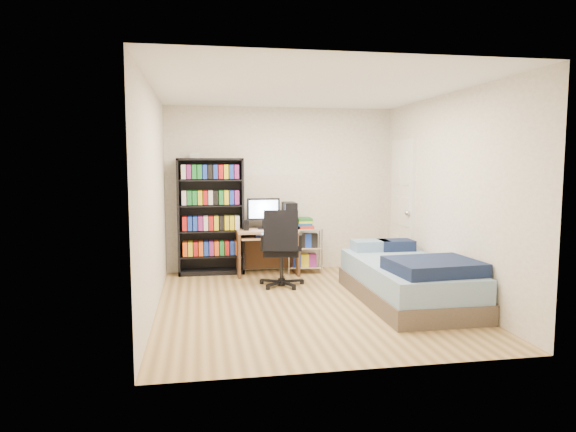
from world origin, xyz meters
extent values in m
cube|color=tan|center=(0.00, 0.00, -0.02)|extent=(3.50, 4.00, 0.04)
cube|color=white|center=(0.00, 0.00, 2.52)|extent=(3.50, 4.00, 0.04)
cube|color=white|center=(0.00, 2.02, 1.25)|extent=(3.50, 0.04, 2.50)
cube|color=white|center=(0.00, -2.02, 1.25)|extent=(3.50, 0.04, 2.50)
cube|color=white|center=(-1.77, 0.00, 1.25)|extent=(0.04, 4.00, 2.50)
cube|color=white|center=(1.77, 0.00, 1.25)|extent=(0.04, 4.00, 2.50)
cube|color=black|center=(-1.08, 1.84, 0.86)|extent=(0.97, 0.32, 1.73)
cube|color=black|center=(-1.08, 1.84, 0.27)|extent=(0.91, 0.30, 0.02)
cube|color=red|center=(-1.08, 1.83, 0.39)|extent=(0.84, 0.26, 0.21)
cube|color=black|center=(-1.08, 1.84, 0.65)|extent=(0.91, 0.30, 0.02)
cube|color=#1939B4|center=(-1.08, 1.83, 0.77)|extent=(0.84, 0.26, 0.21)
cube|color=black|center=(-1.08, 1.84, 1.03)|extent=(0.91, 0.30, 0.02)
cube|color=yellow|center=(-1.08, 1.83, 1.15)|extent=(0.84, 0.26, 0.21)
cube|color=black|center=(-1.08, 1.84, 1.40)|extent=(0.91, 0.30, 0.02)
cube|color=#1A7A30|center=(-1.08, 1.83, 1.53)|extent=(0.84, 0.26, 0.21)
cube|color=silver|center=(-1.30, 1.84, 1.76)|extent=(0.15, 0.14, 0.07)
cube|color=tan|center=(-0.26, 1.64, 0.66)|extent=(0.90, 0.50, 0.04)
cube|color=#3B2920|center=(-0.70, 1.64, 0.32)|extent=(0.04, 0.50, 0.64)
cube|color=#3B2920|center=(0.17, 1.64, 0.32)|extent=(0.04, 0.50, 0.64)
cube|color=#3B2920|center=(-0.26, 1.87, 0.34)|extent=(0.86, 0.03, 0.59)
cube|color=tan|center=(-0.26, 1.57, 0.57)|extent=(0.81, 0.41, 0.02)
cube|color=black|center=(-0.26, 1.55, 0.59)|extent=(0.40, 0.14, 0.02)
cube|color=black|center=(-0.31, 1.74, 0.97)|extent=(0.49, 0.05, 0.32)
cube|color=#CCE0FF|center=(-0.31, 1.71, 0.97)|extent=(0.43, 0.01, 0.27)
cube|color=black|center=(0.08, 1.68, 0.87)|extent=(0.18, 0.38, 0.40)
cube|color=black|center=(-0.58, 1.59, 0.75)|extent=(0.07, 0.07, 0.15)
cube|color=black|center=(-0.11, 1.55, 0.75)|extent=(0.07, 0.07, 0.15)
cylinder|color=black|center=(-0.17, 0.91, 0.26)|extent=(0.05, 0.05, 0.37)
cube|color=black|center=(-0.17, 0.91, 0.47)|extent=(0.55, 0.55, 0.08)
cube|color=black|center=(-0.21, 0.70, 0.78)|extent=(0.47, 0.23, 0.54)
cube|color=black|center=(-0.41, 0.96, 0.60)|extent=(0.10, 0.29, 0.21)
cube|color=black|center=(0.08, 0.86, 0.60)|extent=(0.10, 0.29, 0.21)
cylinder|color=silver|center=(0.05, 1.56, 0.34)|extent=(0.02, 0.02, 0.68)
cylinder|color=silver|center=(0.54, 1.50, 0.34)|extent=(0.02, 0.02, 0.68)
cylinder|color=silver|center=(0.09, 1.90, 0.34)|extent=(0.02, 0.02, 0.68)
cylinder|color=silver|center=(0.58, 1.84, 0.34)|extent=(0.02, 0.02, 0.68)
cube|color=silver|center=(0.32, 1.70, 0.10)|extent=(0.53, 0.41, 0.02)
cube|color=silver|center=(0.32, 1.70, 0.39)|extent=(0.53, 0.41, 0.02)
cube|color=silver|center=(0.32, 1.70, 0.67)|extent=(0.53, 0.41, 0.02)
cube|color=#AC2518|center=(0.32, 1.70, 0.76)|extent=(0.24, 0.30, 0.16)
cube|color=brown|center=(1.19, -0.12, 0.11)|extent=(1.08, 2.16, 0.22)
cube|color=#82A1C1|center=(1.19, -0.12, 0.35)|extent=(1.04, 2.12, 0.26)
cube|color=#131D3C|center=(1.24, -0.71, 0.54)|extent=(0.97, 0.82, 0.15)
cube|color=#95B8D3|center=(1.03, 0.74, 0.55)|extent=(0.49, 0.32, 0.14)
cube|color=#131D3C|center=(1.38, 0.72, 0.55)|extent=(0.45, 0.32, 0.14)
cube|color=#442816|center=(1.19, -0.17, 0.48)|extent=(0.30, 0.24, 0.02)
cube|color=silver|center=(1.73, 1.35, 1.00)|extent=(0.05, 0.80, 2.00)
sphere|color=silver|center=(1.67, 1.03, 0.95)|extent=(0.08, 0.08, 0.08)
camera|label=1|loc=(-1.25, -5.83, 1.67)|focal=32.00mm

